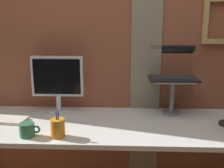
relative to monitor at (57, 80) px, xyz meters
name	(u,v)px	position (x,y,z in m)	size (l,w,h in m)	color
brick_wall_back	(121,31)	(0.47, 0.18, 0.35)	(3.15, 0.16, 2.68)	#9E563D
desk	(111,132)	(0.41, -0.21, -0.32)	(2.13, 0.67, 0.74)	white
monitor	(57,80)	(0.00, 0.00, 0.00)	(0.39, 0.18, 0.43)	white
laptop_stand	(173,91)	(0.85, 0.00, -0.08)	(0.28, 0.22, 0.26)	gray
laptop	(172,69)	(0.85, 0.08, 0.08)	(0.35, 0.29, 0.24)	black
pen_cup	(58,128)	(0.10, -0.45, -0.19)	(0.08, 0.08, 0.17)	orange
coffee_mug	(27,130)	(-0.08, -0.45, -0.21)	(0.13, 0.09, 0.08)	#33724C
paper_clutter_stack	(11,120)	(-0.28, -0.21, -0.24)	(0.20, 0.14, 0.02)	silver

